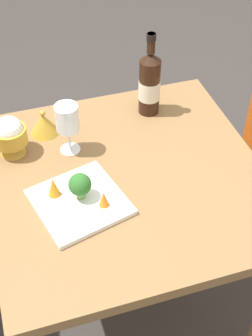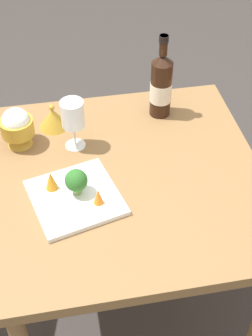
% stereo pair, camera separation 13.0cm
% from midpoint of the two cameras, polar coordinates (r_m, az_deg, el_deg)
% --- Properties ---
extents(ground_plane, '(8.00, 8.00, 0.00)m').
position_cam_midpoint_polar(ground_plane, '(2.10, -1.84, -15.50)').
color(ground_plane, '#383330').
extents(dining_table, '(0.87, 0.87, 0.74)m').
position_cam_midpoint_polar(dining_table, '(1.58, -2.37, -3.27)').
color(dining_table, olive).
rests_on(dining_table, ground_plane).
extents(wine_bottle, '(0.08, 0.08, 0.31)m').
position_cam_midpoint_polar(wine_bottle, '(1.69, 0.59, 9.98)').
color(wine_bottle, black).
rests_on(wine_bottle, dining_table).
extents(wine_glass, '(0.08, 0.08, 0.18)m').
position_cam_midpoint_polar(wine_glass, '(1.54, -9.44, 5.64)').
color(wine_glass, white).
rests_on(wine_glass, dining_table).
extents(rice_bowl, '(0.11, 0.11, 0.14)m').
position_cam_midpoint_polar(rice_bowl, '(1.60, -15.92, 3.67)').
color(rice_bowl, gold).
rests_on(rice_bowl, dining_table).
extents(rice_bowl_lid, '(0.10, 0.10, 0.09)m').
position_cam_midpoint_polar(rice_bowl_lid, '(1.68, -11.93, 5.08)').
color(rice_bowl_lid, gold).
rests_on(rice_bowl_lid, dining_table).
extents(serving_plate, '(0.30, 0.30, 0.02)m').
position_cam_midpoint_polar(serving_plate, '(1.43, -8.15, -4.13)').
color(serving_plate, white).
rests_on(serving_plate, dining_table).
extents(broccoli_floret, '(0.07, 0.07, 0.09)m').
position_cam_midpoint_polar(broccoli_floret, '(1.40, -8.15, -2.13)').
color(broccoli_floret, '#729E4C').
rests_on(broccoli_floret, serving_plate).
extents(carrot_garnish_left, '(0.03, 0.03, 0.05)m').
position_cam_midpoint_polar(carrot_garnish_left, '(1.39, -5.34, -3.78)').
color(carrot_garnish_left, orange).
rests_on(carrot_garnish_left, serving_plate).
extents(carrot_garnish_right, '(0.04, 0.04, 0.07)m').
position_cam_midpoint_polar(carrot_garnish_right, '(1.43, -11.20, -2.31)').
color(carrot_garnish_right, orange).
rests_on(carrot_garnish_right, serving_plate).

